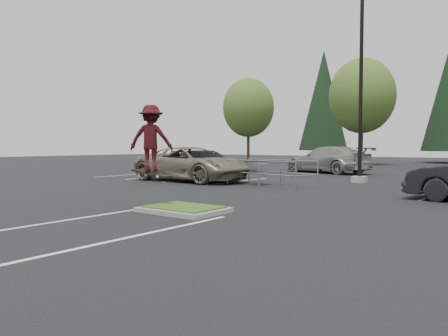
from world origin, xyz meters
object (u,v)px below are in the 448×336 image
Objects in this scene: decid_a at (248,109)px; skateboarder at (151,139)px; car_l_tan at (192,164)px; car_far_silver at (329,160)px; decid_b at (362,98)px; car_l_black at (205,163)px; cart_corral at (263,169)px; light_pole at (361,87)px; conif_a at (323,100)px.

decid_a is 4.35× the size of skateboarder.
skateboarder is (16.81, -30.06, -3.60)m from decid_a.
car_l_tan is 1.04× the size of car_far_silver.
car_l_black is (-1.99, -19.90, -5.28)m from decid_b.
car_l_black is (-5.45, 2.54, 0.02)m from cart_corral.
light_pole is 0.78× the size of conif_a.
conif_a reaches higher than cart_corral.
decid_b reaches higher than car_l_black.
conif_a is at bearing 15.40° from car_l_tan.
cart_corral is (15.46, -21.94, -4.84)m from decid_a.
decid_a is 10.85m from conif_a.
skateboarder is at bearing -81.06° from decid_b.
light_pole is 1.05× the size of decid_b.
skateboarder is (4.81, -30.56, -4.06)m from decid_b.
decid_b is at bearing 12.15° from car_l_black.
skateboarder reaches higher than car_l_black.
decid_b is 0.74× the size of conif_a.
decid_a is at bearing 136.92° from cart_corral.
car_far_silver is at bearing 124.97° from light_pole.
decid_b is 12.43m from conif_a.
conif_a is at bearing -104.69° from skateboarder.
decid_a is 1.44× the size of car_l_tan.
skateboarder is 0.39× the size of car_l_black.
conif_a reaches higher than car_l_black.
car_l_tan is 10.59m from car_far_silver.
skateboarder reaches higher than car_far_silver.
light_pole is at bearing -130.47° from skateboarder.
decid_a is 25.49m from car_l_tan.
car_l_black is (-8.50, -1.37, -3.80)m from light_pole.
conif_a is at bearing -138.07° from car_far_silver.
car_l_tan is 1.18× the size of car_l_black.
light_pole reaches higher than cart_corral.
car_l_tan is at bearing -134.34° from car_l_black.
car_far_silver is (4.30, 7.37, 0.10)m from car_l_black.
cart_corral is 0.83× the size of car_l_black.
light_pole is 8.97m from car_l_tan.
car_l_tan is at bearing -163.79° from cart_corral.
conif_a is (4.01, 9.97, 1.52)m from decid_a.
decid_a is at bearing -177.61° from decid_b.
light_pole is at bearing -56.66° from car_l_tan.
decid_b is at bearing 110.51° from cart_corral.
car_far_silver is at bearing -13.05° from car_l_tan.
cart_corral is 0.71× the size of car_l_tan.
conif_a reaches higher than car_far_silver.
car_far_silver is at bearing -64.91° from conif_a.
decid_a is (-18.51, 18.03, 1.02)m from light_pole.
decid_b is at bearing 109.35° from light_pole.
car_l_black is at bearing -89.89° from skateboarder.
decid_a is 27.27m from cart_corral.
skateboarder is at bearing -129.60° from car_l_black.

